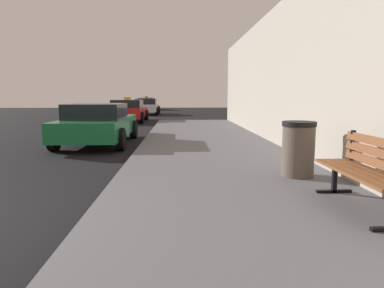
# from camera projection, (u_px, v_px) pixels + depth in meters

# --- Properties ---
(sidewalk) EXTENTS (4.00, 32.00, 0.15)m
(sidewalk) POSITION_uv_depth(u_px,v_px,m) (263.00, 232.00, 3.66)
(sidewalk) COLOR #5B5B60
(sidewalk) RESTS_ON ground_plane
(bench) EXTENTS (0.51, 1.64, 0.89)m
(bench) POSITION_uv_depth(u_px,v_px,m) (369.00, 167.00, 4.13)
(bench) COLOR brown
(bench) RESTS_ON sidewalk
(trash_bin) EXTENTS (0.57, 0.57, 0.94)m
(trash_bin) POSITION_uv_depth(u_px,v_px,m) (298.00, 149.00, 5.83)
(trash_bin) COLOR brown
(trash_bin) RESTS_ON sidewalk
(car_green) EXTENTS (2.04, 4.35, 1.27)m
(car_green) POSITION_uv_depth(u_px,v_px,m) (98.00, 124.00, 10.74)
(car_green) COLOR #196638
(car_green) RESTS_ON ground_plane
(car_red) EXTENTS (2.06, 4.27, 1.43)m
(car_red) POSITION_uv_depth(u_px,v_px,m) (128.00, 111.00, 19.95)
(car_red) COLOR red
(car_red) RESTS_ON ground_plane
(car_white) EXTENTS (1.99, 4.11, 1.27)m
(car_white) POSITION_uv_depth(u_px,v_px,m) (147.00, 106.00, 27.52)
(car_white) COLOR white
(car_white) RESTS_ON ground_plane
(car_yellow) EXTENTS (2.00, 4.42, 1.43)m
(car_yellow) POSITION_uv_depth(u_px,v_px,m) (147.00, 104.00, 36.83)
(car_yellow) COLOR yellow
(car_yellow) RESTS_ON ground_plane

